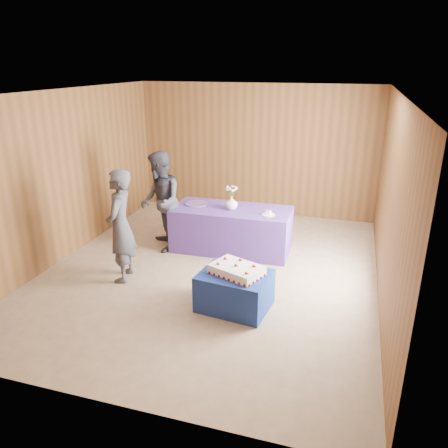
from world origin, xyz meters
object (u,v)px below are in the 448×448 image
at_px(vase, 231,203).
at_px(guest_left, 120,226).
at_px(guest_right, 160,202).
at_px(serving_table, 232,229).
at_px(cake_table, 235,291).
at_px(sheet_cake, 237,270).

relative_size(vase, guest_left, 0.13).
height_order(vase, guest_right, guest_right).
distance_m(serving_table, vase, 0.49).
bearing_deg(guest_left, cake_table, 67.75).
bearing_deg(serving_table, guest_right, -166.14).
bearing_deg(sheet_cake, serving_table, 129.50).
bearing_deg(cake_table, vase, 114.29).
relative_size(cake_table, vase, 4.03).
xyz_separation_m(sheet_cake, guest_left, (-1.84, 0.31, 0.29)).
bearing_deg(vase, cake_table, -72.75).
distance_m(cake_table, vase, 2.00).
bearing_deg(guest_right, vase, 72.37).
distance_m(serving_table, sheet_cake, 1.94).
distance_m(sheet_cake, vase, 1.93).
xyz_separation_m(cake_table, sheet_cake, (0.02, 0.00, 0.31)).
height_order(serving_table, sheet_cake, serving_table).
relative_size(guest_left, guest_right, 0.98).
distance_m(vase, guest_right, 1.21).
xyz_separation_m(vase, guest_left, (-1.26, -1.50, -0.02)).
relative_size(serving_table, sheet_cake, 2.53).
xyz_separation_m(cake_table, guest_left, (-1.82, 0.32, 0.60)).
xyz_separation_m(cake_table, vase, (-0.56, 1.82, 0.61)).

